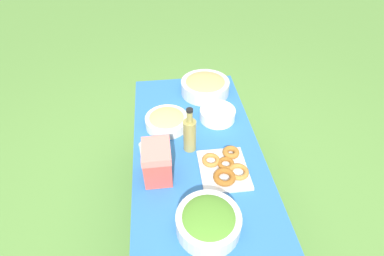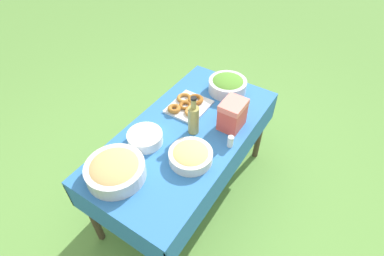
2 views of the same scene
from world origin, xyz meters
name	(u,v)px [view 2 (image 2 of 2)]	position (x,y,z in m)	size (l,w,h in m)	color
ground_plane	(187,191)	(0.00, 0.00, 0.00)	(14.00, 14.00, 0.00)	#609342
picnic_table	(186,141)	(0.00, 0.00, 0.61)	(1.48, 0.74, 0.71)	#2D6BB2
salad_bowl	(228,85)	(0.56, -0.02, 0.77)	(0.29, 0.29, 0.12)	silver
pasta_bowl	(191,155)	(-0.19, -0.16, 0.75)	(0.27, 0.27, 0.09)	silver
donut_platter	(188,105)	(0.22, 0.13, 0.73)	(0.31, 0.27, 0.05)	silver
plate_stack	(145,138)	(-0.22, 0.17, 0.75)	(0.23, 0.23, 0.07)	white
olive_oil_bottle	(194,119)	(0.03, -0.04, 0.82)	(0.07, 0.07, 0.29)	#998E4C
bread_bowl	(115,170)	(-0.53, 0.13, 0.77)	(0.35, 0.35, 0.12)	silver
cooler_box	(232,115)	(0.22, -0.23, 0.82)	(0.18, 0.14, 0.21)	#E04C42
salt_shaker	(230,141)	(0.05, -0.31, 0.75)	(0.04, 0.04, 0.08)	white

